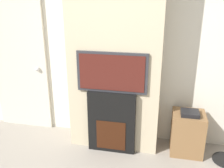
{
  "coord_description": "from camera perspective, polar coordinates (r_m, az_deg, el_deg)",
  "views": [
    {
      "loc": [
        0.6,
        -1.24,
        1.98
      ],
      "look_at": [
        0.0,
        1.59,
        0.94
      ],
      "focal_mm": 40.0,
      "sensor_mm": 36.0,
      "label": 1
    }
  ],
  "objects": [
    {
      "name": "wall_back",
      "position": [
        3.38,
        1.58,
        9.08
      ],
      "size": [
        6.0,
        0.06,
        2.7
      ],
      "color": "silver",
      "rests_on": "ground_plane"
    },
    {
      "name": "entry_door",
      "position": [
        3.95,
        -20.26,
        4.19
      ],
      "size": [
        0.85,
        0.09,
        2.0
      ],
      "color": "beige",
      "rests_on": "ground_plane"
    },
    {
      "name": "fireplace",
      "position": [
        3.29,
        -0.0,
        -8.62
      ],
      "size": [
        0.62,
        0.15,
        0.84
      ],
      "color": "black",
      "rests_on": "ground_plane"
    },
    {
      "name": "chimney_breast",
      "position": [
        3.16,
        0.79,
        8.3
      ],
      "size": [
        1.17,
        0.41,
        2.7
      ],
      "color": "#BCAD8E",
      "rests_on": "ground_plane"
    },
    {
      "name": "media_stand",
      "position": [
        3.45,
        16.83,
        -10.53
      ],
      "size": [
        0.41,
        0.38,
        0.61
      ],
      "color": "brown",
      "rests_on": "ground_plane"
    },
    {
      "name": "television",
      "position": [
        3.02,
        -0.01,
        2.69
      ],
      "size": [
        0.87,
        0.07,
        0.51
      ],
      "color": "#2D2D33",
      "rests_on": "fireplace"
    }
  ]
}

